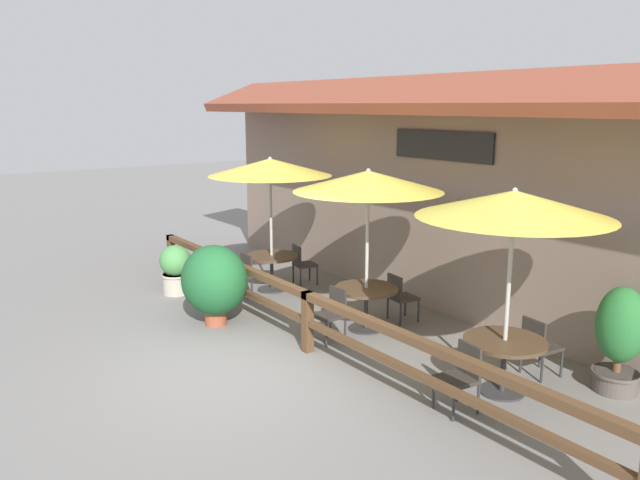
{
  "coord_description": "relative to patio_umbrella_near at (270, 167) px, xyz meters",
  "views": [
    {
      "loc": [
        7.33,
        -4.06,
        3.68
      ],
      "look_at": [
        -0.18,
        1.42,
        1.66
      ],
      "focal_mm": 35.0,
      "sensor_mm": 36.0,
      "label": 1
    }
  ],
  "objects": [
    {
      "name": "ground_plane",
      "position": [
        3.08,
        -2.32,
        -2.49
      ],
      "size": [
        60.0,
        60.0,
        0.0
      ],
      "primitive_type": "plane",
      "color": "slate"
    },
    {
      "name": "building_facade",
      "position": [
        3.08,
        1.78,
        -0.33
      ],
      "size": [
        14.28,
        1.49,
        4.23
      ],
      "color": "gray",
      "rests_on": "ground"
    },
    {
      "name": "patio_railing",
      "position": [
        3.08,
        -1.27,
        -1.8
      ],
      "size": [
        10.4,
        0.14,
        0.95
      ],
      "color": "brown",
      "rests_on": "ground"
    },
    {
      "name": "patio_umbrella_near",
      "position": [
        0.0,
        0.0,
        0.0
      ],
      "size": [
        2.42,
        2.42,
        2.7
      ],
      "color": "#B7B2A8",
      "rests_on": "ground"
    },
    {
      "name": "dining_table_near",
      "position": [
        0.0,
        0.0,
        -1.9
      ],
      "size": [
        1.06,
        1.06,
        0.73
      ],
      "color": "#4C3826",
      "rests_on": "ground"
    },
    {
      "name": "chair_near_streetside",
      "position": [
        0.05,
        -0.73,
        -2.02
      ],
      "size": [
        0.42,
        0.42,
        0.84
      ],
      "rotation": [
        0.0,
        0.0,
        0.01
      ],
      "color": "#332D28",
      "rests_on": "ground"
    },
    {
      "name": "chair_near_wallside",
      "position": [
        0.02,
        0.73,
        -2.02
      ],
      "size": [
        0.49,
        0.49,
        0.84
      ],
      "rotation": [
        0.0,
        0.0,
        2.96
      ],
      "color": "#332D28",
      "rests_on": "ground"
    },
    {
      "name": "patio_umbrella_middle",
      "position": [
        2.87,
        0.07,
        0.0
      ],
      "size": [
        2.42,
        2.42,
        2.7
      ],
      "color": "#B7B2A8",
      "rests_on": "ground"
    },
    {
      "name": "dining_table_middle",
      "position": [
        2.87,
        0.07,
        -1.9
      ],
      "size": [
        1.06,
        1.06,
        0.73
      ],
      "color": "#4C3826",
      "rests_on": "ground"
    },
    {
      "name": "chair_middle_streetside",
      "position": [
        2.9,
        -0.67,
        -2.02
      ],
      "size": [
        0.43,
        0.43,
        0.84
      ],
      "rotation": [
        0.0,
        0.0,
        0.02
      ],
      "color": "#332D28",
      "rests_on": "ground"
    },
    {
      "name": "chair_middle_wallside",
      "position": [
        2.9,
        0.81,
        -2.02
      ],
      "size": [
        0.47,
        0.47,
        0.84
      ],
      "rotation": [
        0.0,
        0.0,
        3.02
      ],
      "color": "#332D28",
      "rests_on": "ground"
    },
    {
      "name": "patio_umbrella_far",
      "position": [
        5.71,
        -0.01,
        0.0
      ],
      "size": [
        2.42,
        2.42,
        2.7
      ],
      "color": "#B7B2A8",
      "rests_on": "ground"
    },
    {
      "name": "dining_table_far",
      "position": [
        5.71,
        -0.01,
        -1.9
      ],
      "size": [
        1.06,
        1.06,
        0.73
      ],
      "color": "#4C3826",
      "rests_on": "ground"
    },
    {
      "name": "chair_far_streetside",
      "position": [
        5.71,
        -0.83,
        -2.02
      ],
      "size": [
        0.47,
        0.47,
        0.84
      ],
      "rotation": [
        0.0,
        0.0,
        -0.14
      ],
      "color": "#332D28",
      "rests_on": "ground"
    },
    {
      "name": "chair_far_wallside",
      "position": [
        5.67,
        0.8,
        -2.02
      ],
      "size": [
        0.47,
        0.47,
        0.84
      ],
      "rotation": [
        0.0,
        0.0,
        3.01
      ],
      "color": "#332D28",
      "rests_on": "ground"
    },
    {
      "name": "potted_plant_entrance_palm",
      "position": [
        1.17,
        -1.85,
        -1.72
      ],
      "size": [
        1.21,
        1.09,
        1.38
      ],
      "color": "#9E4C33",
      "rests_on": "ground"
    },
    {
      "name": "potted_plant_corner_fern",
      "position": [
        -0.93,
        -1.66,
        -1.97
      ],
      "size": [
        0.68,
        0.61,
        0.98
      ],
      "color": "#B7AD99",
      "rests_on": "ground"
    },
    {
      "name": "potted_plant_broad_leaf",
      "position": [
        6.56,
        1.23,
        -1.74
      ],
      "size": [
        0.64,
        0.61,
        1.42
      ],
      "color": "#564C47",
      "rests_on": "ground"
    }
  ]
}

